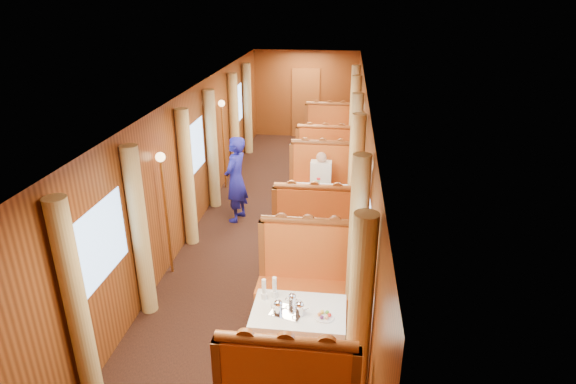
% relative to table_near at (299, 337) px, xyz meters
% --- Properties ---
extents(floor, '(3.00, 12.00, 0.01)m').
position_rel_table_near_xyz_m(floor, '(-0.75, 3.50, -0.38)').
color(floor, black).
rests_on(floor, ground).
extents(ceiling, '(3.00, 12.00, 0.01)m').
position_rel_table_near_xyz_m(ceiling, '(-0.75, 3.50, 2.12)').
color(ceiling, silver).
rests_on(ceiling, wall_left).
extents(wall_far, '(3.00, 0.01, 2.50)m').
position_rel_table_near_xyz_m(wall_far, '(-0.75, 9.50, 0.88)').
color(wall_far, brown).
rests_on(wall_far, floor).
extents(wall_left, '(0.01, 12.00, 2.50)m').
position_rel_table_near_xyz_m(wall_left, '(-2.25, 3.50, 0.88)').
color(wall_left, brown).
rests_on(wall_left, floor).
extents(wall_right, '(0.01, 12.00, 2.50)m').
position_rel_table_near_xyz_m(wall_right, '(0.75, 3.50, 0.88)').
color(wall_right, brown).
rests_on(wall_right, floor).
extents(doorway_far, '(0.80, 0.04, 2.00)m').
position_rel_table_near_xyz_m(doorway_far, '(-0.75, 9.47, 0.62)').
color(doorway_far, brown).
rests_on(doorway_far, floor).
extents(table_near, '(1.05, 0.72, 0.75)m').
position_rel_table_near_xyz_m(table_near, '(0.00, 0.00, 0.00)').
color(table_near, white).
rests_on(table_near, floor).
extents(banquette_near_aft, '(1.30, 0.55, 1.34)m').
position_rel_table_near_xyz_m(banquette_near_aft, '(0.00, 1.01, 0.05)').
color(banquette_near_aft, '#B73514').
rests_on(banquette_near_aft, floor).
extents(table_mid, '(1.05, 0.72, 0.75)m').
position_rel_table_near_xyz_m(table_mid, '(0.00, 3.50, 0.00)').
color(table_mid, white).
rests_on(table_mid, floor).
extents(banquette_mid_fwd, '(1.30, 0.55, 1.34)m').
position_rel_table_near_xyz_m(banquette_mid_fwd, '(0.00, 2.49, 0.05)').
color(banquette_mid_fwd, '#B73514').
rests_on(banquette_mid_fwd, floor).
extents(banquette_mid_aft, '(1.30, 0.55, 1.34)m').
position_rel_table_near_xyz_m(banquette_mid_aft, '(0.00, 4.51, 0.05)').
color(banquette_mid_aft, '#B73514').
rests_on(banquette_mid_aft, floor).
extents(table_far, '(1.05, 0.72, 0.75)m').
position_rel_table_near_xyz_m(table_far, '(0.00, 7.00, 0.00)').
color(table_far, white).
rests_on(table_far, floor).
extents(banquette_far_fwd, '(1.30, 0.55, 1.34)m').
position_rel_table_near_xyz_m(banquette_far_fwd, '(0.00, 5.99, 0.05)').
color(banquette_far_fwd, '#B73514').
rests_on(banquette_far_fwd, floor).
extents(banquette_far_aft, '(1.30, 0.55, 1.34)m').
position_rel_table_near_xyz_m(banquette_far_aft, '(0.00, 8.01, 0.05)').
color(banquette_far_aft, '#B73514').
rests_on(banquette_far_aft, floor).
extents(tea_tray, '(0.40, 0.34, 0.01)m').
position_rel_table_near_xyz_m(tea_tray, '(-0.13, -0.06, 0.38)').
color(tea_tray, silver).
rests_on(tea_tray, table_near).
extents(teapot_left, '(0.19, 0.16, 0.14)m').
position_rel_table_near_xyz_m(teapot_left, '(-0.22, -0.09, 0.44)').
color(teapot_left, silver).
rests_on(teapot_left, tea_tray).
extents(teapot_right, '(0.18, 0.15, 0.13)m').
position_rel_table_near_xyz_m(teapot_right, '(0.02, -0.08, 0.44)').
color(teapot_right, silver).
rests_on(teapot_right, tea_tray).
extents(teapot_back, '(0.15, 0.11, 0.12)m').
position_rel_table_near_xyz_m(teapot_back, '(-0.09, 0.09, 0.43)').
color(teapot_back, silver).
rests_on(teapot_back, tea_tray).
extents(fruit_plate, '(0.22, 0.22, 0.05)m').
position_rel_table_near_xyz_m(fruit_plate, '(0.29, -0.10, 0.39)').
color(fruit_plate, white).
rests_on(fruit_plate, table_near).
extents(cup_inboard, '(0.08, 0.08, 0.26)m').
position_rel_table_near_xyz_m(cup_inboard, '(-0.42, 0.16, 0.48)').
color(cup_inboard, white).
rests_on(cup_inboard, table_near).
extents(cup_outboard, '(0.08, 0.08, 0.26)m').
position_rel_table_near_xyz_m(cup_outboard, '(-0.31, 0.22, 0.48)').
color(cup_outboard, white).
rests_on(cup_outboard, table_near).
extents(rose_vase_mid, '(0.06, 0.06, 0.36)m').
position_rel_table_near_xyz_m(rose_vase_mid, '(-0.00, 3.49, 0.55)').
color(rose_vase_mid, silver).
rests_on(rose_vase_mid, table_mid).
extents(rose_vase_far, '(0.06, 0.06, 0.36)m').
position_rel_table_near_xyz_m(rose_vase_far, '(0.03, 6.98, 0.55)').
color(rose_vase_far, silver).
rests_on(rose_vase_far, table_far).
extents(window_left_near, '(0.01, 1.20, 0.90)m').
position_rel_table_near_xyz_m(window_left_near, '(-2.24, 0.00, 1.07)').
color(window_left_near, '#81ADE3').
rests_on(window_left_near, wall_left).
extents(curtain_left_near_a, '(0.22, 0.22, 2.35)m').
position_rel_table_near_xyz_m(curtain_left_near_a, '(-2.13, -0.78, 0.80)').
color(curtain_left_near_a, tan).
rests_on(curtain_left_near_a, floor).
extents(curtain_left_near_b, '(0.22, 0.22, 2.35)m').
position_rel_table_near_xyz_m(curtain_left_near_b, '(-2.13, 0.78, 0.80)').
color(curtain_left_near_b, tan).
rests_on(curtain_left_near_b, floor).
extents(window_right_near, '(0.01, 1.20, 0.90)m').
position_rel_table_near_xyz_m(window_right_near, '(0.74, 0.00, 1.07)').
color(window_right_near, '#81ADE3').
rests_on(window_right_near, wall_right).
extents(curtain_right_near_a, '(0.22, 0.22, 2.35)m').
position_rel_table_near_xyz_m(curtain_right_near_a, '(0.63, -0.78, 0.80)').
color(curtain_right_near_a, tan).
rests_on(curtain_right_near_a, floor).
extents(curtain_right_near_b, '(0.22, 0.22, 2.35)m').
position_rel_table_near_xyz_m(curtain_right_near_b, '(0.63, 0.78, 0.80)').
color(curtain_right_near_b, tan).
rests_on(curtain_right_near_b, floor).
extents(window_left_mid, '(0.01, 1.20, 0.90)m').
position_rel_table_near_xyz_m(window_left_mid, '(-2.24, 3.50, 1.07)').
color(window_left_mid, '#81ADE3').
rests_on(window_left_mid, wall_left).
extents(curtain_left_mid_a, '(0.22, 0.22, 2.35)m').
position_rel_table_near_xyz_m(curtain_left_mid_a, '(-2.13, 2.72, 0.80)').
color(curtain_left_mid_a, tan).
rests_on(curtain_left_mid_a, floor).
extents(curtain_left_mid_b, '(0.22, 0.22, 2.35)m').
position_rel_table_near_xyz_m(curtain_left_mid_b, '(-2.13, 4.28, 0.80)').
color(curtain_left_mid_b, tan).
rests_on(curtain_left_mid_b, floor).
extents(window_right_mid, '(0.01, 1.20, 0.90)m').
position_rel_table_near_xyz_m(window_right_mid, '(0.74, 3.50, 1.07)').
color(window_right_mid, '#81ADE3').
rests_on(window_right_mid, wall_right).
extents(curtain_right_mid_a, '(0.22, 0.22, 2.35)m').
position_rel_table_near_xyz_m(curtain_right_mid_a, '(0.63, 2.72, 0.80)').
color(curtain_right_mid_a, tan).
rests_on(curtain_right_mid_a, floor).
extents(curtain_right_mid_b, '(0.22, 0.22, 2.35)m').
position_rel_table_near_xyz_m(curtain_right_mid_b, '(0.63, 4.28, 0.80)').
color(curtain_right_mid_b, tan).
rests_on(curtain_right_mid_b, floor).
extents(window_left_far, '(0.01, 1.20, 0.90)m').
position_rel_table_near_xyz_m(window_left_far, '(-2.24, 7.00, 1.07)').
color(window_left_far, '#81ADE3').
rests_on(window_left_far, wall_left).
extents(curtain_left_far_a, '(0.22, 0.22, 2.35)m').
position_rel_table_near_xyz_m(curtain_left_far_a, '(-2.13, 6.22, 0.80)').
color(curtain_left_far_a, tan).
rests_on(curtain_left_far_a, floor).
extents(curtain_left_far_b, '(0.22, 0.22, 2.35)m').
position_rel_table_near_xyz_m(curtain_left_far_b, '(-2.13, 7.78, 0.80)').
color(curtain_left_far_b, tan).
rests_on(curtain_left_far_b, floor).
extents(window_right_far, '(0.01, 1.20, 0.90)m').
position_rel_table_near_xyz_m(window_right_far, '(0.74, 7.00, 1.07)').
color(window_right_far, '#81ADE3').
rests_on(window_right_far, wall_right).
extents(curtain_right_far_a, '(0.22, 0.22, 2.35)m').
position_rel_table_near_xyz_m(curtain_right_far_a, '(0.63, 6.22, 0.80)').
color(curtain_right_far_a, tan).
rests_on(curtain_right_far_a, floor).
extents(curtain_right_far_b, '(0.22, 0.22, 2.35)m').
position_rel_table_near_xyz_m(curtain_right_far_b, '(0.63, 7.78, 0.80)').
color(curtain_right_far_b, tan).
rests_on(curtain_right_far_b, floor).
extents(sconce_left_fore, '(0.14, 0.14, 1.95)m').
position_rel_table_near_xyz_m(sconce_left_fore, '(-2.15, 1.75, 1.01)').
color(sconce_left_fore, '#BF8C3F').
rests_on(sconce_left_fore, floor).
extents(sconce_right_fore, '(0.14, 0.14, 1.95)m').
position_rel_table_near_xyz_m(sconce_right_fore, '(0.65, 1.75, 1.01)').
color(sconce_right_fore, '#BF8C3F').
rests_on(sconce_right_fore, floor).
extents(sconce_left_aft, '(0.14, 0.14, 1.95)m').
position_rel_table_near_xyz_m(sconce_left_aft, '(-2.15, 5.25, 1.01)').
color(sconce_left_aft, '#BF8C3F').
rests_on(sconce_left_aft, floor).
extents(sconce_right_aft, '(0.14, 0.14, 1.95)m').
position_rel_table_near_xyz_m(sconce_right_aft, '(0.65, 5.25, 1.01)').
color(sconce_right_aft, '#BF8C3F').
rests_on(sconce_right_aft, floor).
extents(steward, '(0.52, 0.67, 1.63)m').
position_rel_table_near_xyz_m(steward, '(-1.54, 3.69, 0.44)').
color(steward, navy).
rests_on(steward, floor).
extents(passenger, '(0.40, 0.44, 0.76)m').
position_rel_table_near_xyz_m(passenger, '(-0.00, 4.25, 0.37)').
color(passenger, beige).
rests_on(passenger, banquette_mid_aft).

